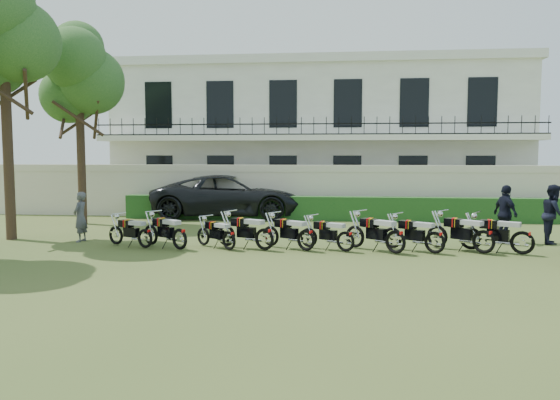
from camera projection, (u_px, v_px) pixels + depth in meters
The scene contains 20 objects.
ground at pixel (299, 250), 15.81m from camera, with size 100.00×100.00×0.00m, color #3B5120.
perimeter_wall at pixel (313, 191), 23.63m from camera, with size 30.00×0.35×2.30m.
hedge at pixel (336, 209), 22.79m from camera, with size 18.00×0.60×1.00m, color #19471A.
building at pixel (318, 136), 29.31m from camera, with size 20.40×9.60×7.40m.
tree_west_mid at pixel (4, 31), 17.24m from camera, with size 3.40×3.20×8.82m.
tree_west_near at pixel (80, 74), 21.22m from camera, with size 3.40×3.20×7.90m.
motorcycle_0 at pixel (145, 234), 16.01m from camera, with size 1.66×0.87×0.97m.
motorcycle_1 at pixel (180, 234), 15.72m from camera, with size 1.68×1.13×1.06m.
motorcycle_2 at pixel (229, 236), 15.71m from camera, with size 1.41×1.08×0.93m.
motorcycle_3 at pixel (264, 234), 15.63m from camera, with size 1.85×0.98×1.09m.
motorcycle_4 at pixel (306, 235), 15.54m from camera, with size 1.67×1.10×1.05m.
motorcycle_5 at pixel (346, 236), 15.43m from camera, with size 1.62×0.98×0.99m.
motorcycle_6 at pixel (396, 236), 15.08m from camera, with size 1.66×1.39×1.13m.
motorcycle_7 at pixel (435, 237), 15.12m from camera, with size 1.65×1.18×1.06m.
motorcycle_8 at pixel (484, 236), 15.11m from camera, with size 1.69×1.36×1.13m.
motorcycle_9 at pixel (523, 237), 14.97m from camera, with size 1.85×1.06×1.11m.
suv at pixel (230, 196), 23.94m from camera, with size 3.08×6.69×1.86m, color black.
inspector at pixel (80, 217), 17.28m from camera, with size 0.58×0.38×1.59m, color #545358.
officer_4 at pixel (554, 214), 16.85m from camera, with size 0.90×0.70×1.85m, color black.
officer_5 at pixel (505, 214), 17.11m from camera, with size 1.07×0.44×1.82m, color black.
Camera 1 is at (1.14, -15.59, 2.81)m, focal length 35.00 mm.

